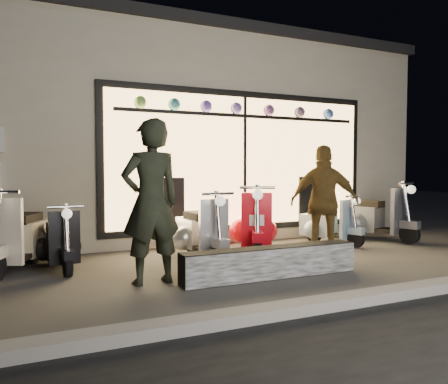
{
  "coord_description": "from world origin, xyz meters",
  "views": [
    {
      "loc": [
        -2.95,
        -5.48,
        1.4
      ],
      "look_at": [
        -0.22,
        0.6,
        1.05
      ],
      "focal_mm": 35.0,
      "sensor_mm": 36.0,
      "label": 1
    }
  ],
  "objects_px": {
    "graffiti_barrier": "(271,262)",
    "woman": "(324,202)",
    "scooter_silver": "(199,231)",
    "scooter_red": "(254,225)",
    "man": "(151,202)"
  },
  "relations": [
    {
      "from": "graffiti_barrier",
      "to": "scooter_silver",
      "type": "height_order",
      "value": "scooter_silver"
    },
    {
      "from": "man",
      "to": "scooter_red",
      "type": "bearing_deg",
      "value": -152.0
    },
    {
      "from": "man",
      "to": "woman",
      "type": "bearing_deg",
      "value": -178.41
    },
    {
      "from": "man",
      "to": "woman",
      "type": "relative_size",
      "value": 1.13
    },
    {
      "from": "scooter_red",
      "to": "man",
      "type": "distance_m",
      "value": 2.66
    },
    {
      "from": "man",
      "to": "woman",
      "type": "xyz_separation_m",
      "value": [
        2.83,
        0.34,
        -0.12
      ]
    },
    {
      "from": "scooter_red",
      "to": "graffiti_barrier",
      "type": "bearing_deg",
      "value": -87.5
    },
    {
      "from": "graffiti_barrier",
      "to": "woman",
      "type": "xyz_separation_m",
      "value": [
        1.35,
        0.68,
        0.69
      ]
    },
    {
      "from": "graffiti_barrier",
      "to": "woman",
      "type": "relative_size",
      "value": 1.37
    },
    {
      "from": "scooter_silver",
      "to": "scooter_red",
      "type": "xyz_separation_m",
      "value": [
        1.07,
        0.16,
        0.03
      ]
    },
    {
      "from": "man",
      "to": "woman",
      "type": "height_order",
      "value": "man"
    },
    {
      "from": "woman",
      "to": "scooter_silver",
      "type": "bearing_deg",
      "value": 4.81
    },
    {
      "from": "graffiti_barrier",
      "to": "scooter_red",
      "type": "bearing_deg",
      "value": 68.64
    },
    {
      "from": "man",
      "to": "scooter_silver",
      "type": "bearing_deg",
      "value": -136.38
    },
    {
      "from": "scooter_silver",
      "to": "man",
      "type": "height_order",
      "value": "man"
    }
  ]
}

